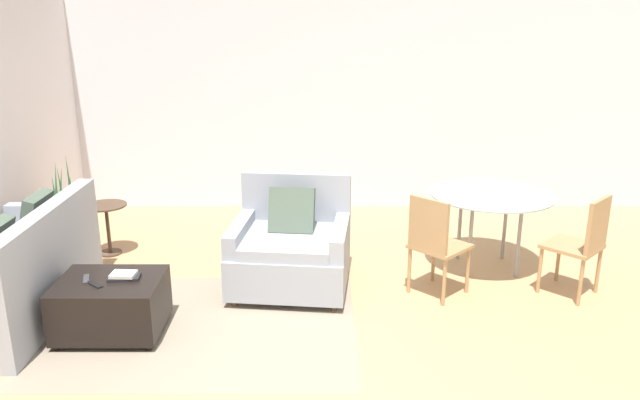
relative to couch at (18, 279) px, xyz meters
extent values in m
plane|color=tan|center=(2.36, -0.94, -0.32)|extent=(20.00, 20.00, 0.00)
cube|color=white|center=(2.36, 2.96, 1.06)|extent=(12.00, 0.06, 2.75)
cube|color=gray|center=(1.50, -0.19, -0.31)|extent=(2.40, 1.82, 0.00)
cube|color=beige|center=(1.50, -0.74, -0.31)|extent=(2.35, 0.06, 0.00)
cube|color=beige|center=(1.50, -0.37, -0.31)|extent=(2.35, 0.06, 0.00)
cube|color=beige|center=(1.50, -0.01, -0.31)|extent=(2.35, 0.06, 0.00)
cube|color=beige|center=(1.50, 0.36, -0.31)|extent=(2.35, 0.06, 0.00)
cube|color=#999EA8|center=(-0.05, 0.00, -0.10)|extent=(0.85, 1.78, 0.43)
cube|color=#999EA8|center=(0.30, 0.00, 0.35)|extent=(0.14, 1.78, 0.48)
cube|color=#999EA8|center=(-0.05, 0.83, 0.24)|extent=(0.78, 0.12, 0.26)
cube|color=#4C5B4C|center=(0.03, 0.40, 0.39)|extent=(0.19, 0.40, 0.41)
cube|color=#999EA8|center=(2.17, 0.51, -0.08)|extent=(1.09, 1.03, 0.35)
cube|color=#999EA8|center=(2.17, 0.47, 0.15)|extent=(0.84, 0.89, 0.10)
cube|color=#999EA8|center=(2.21, 0.91, 0.37)|extent=(1.01, 0.23, 0.55)
cube|color=#999EA8|center=(1.73, 0.56, 0.20)|extent=(0.21, 0.86, 0.20)
cube|color=#999EA8|center=(2.61, 0.46, 0.20)|extent=(0.21, 0.86, 0.20)
cylinder|color=brown|center=(1.71, 0.17, -0.29)|extent=(0.05, 0.05, 0.06)
cylinder|color=brown|center=(2.55, 0.08, -0.29)|extent=(0.05, 0.05, 0.06)
cylinder|color=brown|center=(1.79, 0.94, -0.29)|extent=(0.05, 0.05, 0.06)
cylinder|color=brown|center=(2.63, 0.85, -0.29)|extent=(0.05, 0.05, 0.06)
cube|color=#4C5B4C|center=(2.18, 0.62, 0.38)|extent=(0.42, 0.26, 0.41)
cube|color=black|center=(0.84, -0.29, -0.08)|extent=(0.78, 0.62, 0.40)
cylinder|color=black|center=(0.50, -0.54, -0.30)|extent=(0.04, 0.04, 0.04)
cylinder|color=black|center=(1.18, -0.54, -0.30)|extent=(0.04, 0.04, 0.04)
cylinder|color=black|center=(0.50, -0.03, -0.30)|extent=(0.04, 0.04, 0.04)
cylinder|color=black|center=(1.18, -0.03, -0.30)|extent=(0.04, 0.04, 0.04)
cube|color=black|center=(0.95, -0.25, 0.13)|extent=(0.24, 0.16, 0.02)
cube|color=beige|center=(0.94, -0.25, 0.15)|extent=(0.19, 0.15, 0.02)
cube|color=#333338|center=(0.67, -0.27, 0.13)|extent=(0.09, 0.17, 0.01)
cube|color=black|center=(0.77, -0.37, 0.13)|extent=(0.15, 0.13, 0.01)
cylinder|color=maroon|center=(-0.16, 1.41, -0.15)|extent=(0.38, 0.38, 0.33)
cylinder|color=black|center=(-0.16, 1.41, 0.01)|extent=(0.35, 0.35, 0.02)
cone|color=#2D6B38|center=(-0.08, 1.42, 0.36)|extent=(0.05, 0.08, 0.69)
cone|color=#2D6B38|center=(-0.10, 1.48, 0.25)|extent=(0.09, 0.08, 0.46)
cone|color=#2D6B38|center=(-0.19, 1.45, 0.29)|extent=(0.11, 0.09, 0.54)
cone|color=#2D6B38|center=(-0.22, 1.42, 0.32)|extent=(0.06, 0.14, 0.61)
cone|color=#2D6B38|center=(-0.21, 1.35, 0.26)|extent=(0.06, 0.06, 0.48)
cone|color=#2D6B38|center=(-0.15, 1.38, 0.30)|extent=(0.07, 0.05, 0.56)
cylinder|color=#4C3828|center=(0.29, 1.33, 0.20)|extent=(0.41, 0.41, 0.02)
cylinder|color=#4C3828|center=(0.29, 1.33, -0.05)|extent=(0.04, 0.04, 0.49)
cylinder|color=#4C3828|center=(0.29, 1.33, -0.31)|extent=(0.22, 0.22, 0.02)
cylinder|color=#99A8AD|center=(4.03, 0.99, 0.42)|extent=(1.15, 1.15, 0.01)
cylinder|color=#99999E|center=(3.81, 0.77, 0.05)|extent=(0.04, 0.04, 0.73)
cylinder|color=#99999E|center=(4.25, 0.77, 0.05)|extent=(0.04, 0.04, 0.73)
cylinder|color=#99999E|center=(3.81, 1.21, 0.05)|extent=(0.04, 0.04, 0.73)
cylinder|color=#99999E|center=(4.25, 1.21, 0.05)|extent=(0.04, 0.04, 0.73)
cube|color=tan|center=(3.46, 0.42, 0.12)|extent=(0.59, 0.59, 0.03)
cube|color=tan|center=(3.33, 0.29, 0.36)|extent=(0.29, 0.29, 0.45)
cylinder|color=tan|center=(3.72, 0.42, -0.11)|extent=(0.03, 0.03, 0.42)
cylinder|color=tan|center=(3.46, 0.68, -0.11)|extent=(0.03, 0.03, 0.42)
cylinder|color=tan|center=(3.46, 0.17, -0.11)|extent=(0.03, 0.03, 0.42)
cylinder|color=tan|center=(3.21, 0.42, -0.11)|extent=(0.03, 0.03, 0.42)
cube|color=tan|center=(4.60, 0.42, 0.12)|extent=(0.59, 0.59, 0.03)
cube|color=tan|center=(4.73, 0.29, 0.36)|extent=(0.29, 0.29, 0.45)
cylinder|color=tan|center=(4.60, 0.68, -0.11)|extent=(0.03, 0.03, 0.42)
cylinder|color=tan|center=(4.35, 0.42, -0.11)|extent=(0.03, 0.03, 0.42)
cylinder|color=tan|center=(4.85, 0.42, -0.11)|extent=(0.03, 0.03, 0.42)
cylinder|color=tan|center=(4.60, 0.17, -0.11)|extent=(0.03, 0.03, 0.42)
camera|label=1|loc=(2.43, -4.58, 2.07)|focal=35.00mm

